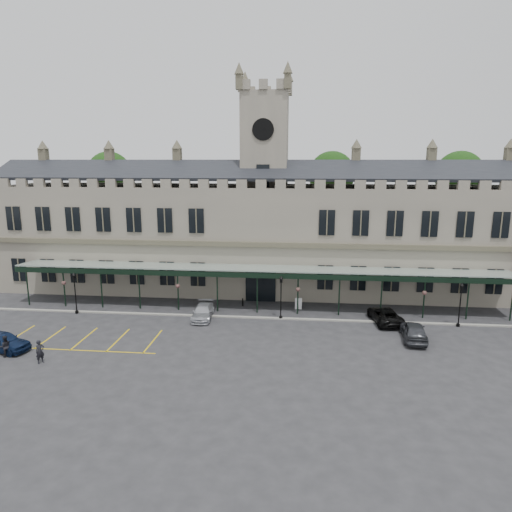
# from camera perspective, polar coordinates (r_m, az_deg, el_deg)

# --- Properties ---
(ground) EXTENTS (140.00, 140.00, 0.00)m
(ground) POSITION_cam_1_polar(r_m,az_deg,el_deg) (39.05, -0.89, -10.49)
(ground) COLOR #28282A
(station_building) EXTENTS (60.00, 10.36, 17.30)m
(station_building) POSITION_cam_1_polar(r_m,az_deg,el_deg) (52.60, 1.08, 2.73)
(station_building) COLOR slate
(station_building) RESTS_ON ground
(clock_tower) EXTENTS (5.60, 5.60, 24.80)m
(clock_tower) POSITION_cam_1_polar(r_m,az_deg,el_deg) (52.03, 1.11, 9.99)
(clock_tower) COLOR slate
(clock_tower) RESTS_ON ground
(canopy) EXTENTS (50.00, 4.10, 4.30)m
(canopy) POSITION_cam_1_polar(r_m,az_deg,el_deg) (45.27, 0.18, -4.07)
(canopy) COLOR #8C9E93
(canopy) RESTS_ON ground
(kerb) EXTENTS (60.00, 0.40, 0.12)m
(kerb) POSITION_cam_1_polar(r_m,az_deg,el_deg) (44.13, -0.07, -7.70)
(kerb) COLOR gray
(kerb) RESTS_ON ground
(parking_markings) EXTENTS (16.00, 6.00, 0.01)m
(parking_markings) POSITION_cam_1_polar(r_m,az_deg,el_deg) (41.63, -20.97, -9.86)
(parking_markings) COLOR gold
(parking_markings) RESTS_ON ground
(tree_behind_left) EXTENTS (6.00, 6.00, 16.00)m
(tree_behind_left) POSITION_cam_1_polar(r_m,az_deg,el_deg) (66.26, -17.82, 9.60)
(tree_behind_left) COLOR #332314
(tree_behind_left) RESTS_ON ground
(tree_behind_mid) EXTENTS (6.00, 6.00, 16.00)m
(tree_behind_mid) POSITION_cam_1_polar(r_m,az_deg,el_deg) (60.99, 9.44, 9.85)
(tree_behind_mid) COLOR #332314
(tree_behind_mid) RESTS_ON ground
(tree_behind_right) EXTENTS (6.00, 6.00, 16.00)m
(tree_behind_right) POSITION_cam_1_polar(r_m,az_deg,el_deg) (64.02, 24.06, 9.08)
(tree_behind_right) COLOR #332314
(tree_behind_right) RESTS_ON ground
(lamp_post_left) EXTENTS (0.39, 0.39, 4.16)m
(lamp_post_left) POSITION_cam_1_polar(r_m,az_deg,el_deg) (48.13, -21.70, -3.89)
(lamp_post_left) COLOR black
(lamp_post_left) RESTS_ON ground
(lamp_post_mid) EXTENTS (0.40, 0.40, 4.27)m
(lamp_post_mid) POSITION_cam_1_polar(r_m,az_deg,el_deg) (43.17, 3.14, -4.72)
(lamp_post_mid) COLOR black
(lamp_post_mid) RESTS_ON ground
(lamp_post_right) EXTENTS (0.39, 0.39, 4.13)m
(lamp_post_right) POSITION_cam_1_polar(r_m,az_deg,el_deg) (45.20, 24.19, -5.13)
(lamp_post_right) COLOR black
(lamp_post_right) RESTS_ON ground
(traffic_cone) EXTENTS (0.44, 0.44, 0.71)m
(traffic_cone) POSITION_cam_1_polar(r_m,az_deg,el_deg) (41.80, 19.11, -9.13)
(traffic_cone) COLOR #DF3F07
(traffic_cone) RESTS_ON ground
(sign_board) EXTENTS (0.68, 0.08, 1.17)m
(sign_board) POSITION_cam_1_polar(r_m,az_deg,el_deg) (46.68, 5.32, -5.98)
(sign_board) COLOR black
(sign_board) RESTS_ON ground
(bollard_left) EXTENTS (0.15, 0.15, 0.83)m
(bollard_left) POSITION_cam_1_polar(r_m,az_deg,el_deg) (47.53, -1.68, -5.80)
(bollard_left) COLOR black
(bollard_left) RESTS_ON ground
(bollard_right) EXTENTS (0.16, 0.16, 0.89)m
(bollard_right) POSITION_cam_1_polar(r_m,az_deg,el_deg) (47.95, 5.25, -5.64)
(bollard_right) COLOR black
(bollard_right) RESTS_ON ground
(car_left_a) EXTENTS (4.86, 2.83, 1.55)m
(car_left_a) POSITION_cam_1_polar(r_m,az_deg,el_deg) (41.96, -29.11, -9.31)
(car_left_a) COLOR #0D1B3B
(car_left_a) RESTS_ON ground
(car_taxi) EXTENTS (2.02, 4.54, 1.29)m
(car_taxi) POSITION_cam_1_polar(r_m,az_deg,el_deg) (44.19, -6.65, -6.95)
(car_taxi) COLOR #A9ACB1
(car_taxi) RESTS_ON ground
(car_van) EXTENTS (3.05, 5.29, 1.39)m
(car_van) POSITION_cam_1_polar(r_m,az_deg,el_deg) (44.50, 15.82, -7.14)
(car_van) COLOR black
(car_van) RESTS_ON ground
(car_right_a) EXTENTS (2.25, 4.79, 1.59)m
(car_right_a) POSITION_cam_1_polar(r_m,az_deg,el_deg) (41.05, 19.12, -8.85)
(car_right_a) COLOR #303236
(car_right_a) RESTS_ON ground
(person_a) EXTENTS (0.71, 0.79, 1.81)m
(person_a) POSITION_cam_1_polar(r_m,az_deg,el_deg) (38.25, -25.39, -10.75)
(person_a) COLOR black
(person_a) RESTS_ON ground
(person_b) EXTENTS (1.05, 1.03, 1.70)m
(person_b) POSITION_cam_1_polar(r_m,az_deg,el_deg) (40.61, -28.87, -9.86)
(person_b) COLOR black
(person_b) RESTS_ON ground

